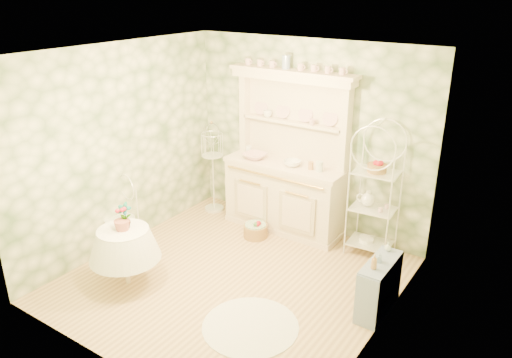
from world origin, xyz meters
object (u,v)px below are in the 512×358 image
Objects in this scene: round_table at (126,260)px; cafe_chair at (119,216)px; bakers_rack at (374,194)px; side_shelf at (379,286)px; kitchen_dresser at (285,154)px; floor_basket at (255,230)px; birdcage_stand at (213,167)px.

cafe_chair is at bearing 142.13° from round_table.
side_shelf is at bearing -68.76° from bakers_rack.
cafe_chair is (-2.81, -1.77, -0.37)m from bakers_rack.
kitchen_dresser is at bearing 70.61° from round_table.
bakers_rack reaches higher than cafe_chair.
kitchen_dresser is at bearing 68.79° from floor_basket.
round_table is at bearing -137.43° from bakers_rack.
cafe_chair is at bearing -130.05° from kitchen_dresser.
round_table is 2.29m from birdcage_stand.
cafe_chair reaches higher than side_shelf.
kitchen_dresser is 2.34× the size of cafe_chair.
kitchen_dresser is 2.35m from side_shelf.
birdcage_stand is 4.08× the size of floor_basket.
birdcage_stand is (-1.24, -0.08, -0.43)m from kitchen_dresser.
bakers_rack is at bearing 17.48° from floor_basket.
kitchen_dresser is at bearing 150.20° from side_shelf.
bakers_rack is 3.18m from round_table.
bakers_rack is at bearing 44.20° from cafe_chair.
bakers_rack is at bearing 0.37° from kitchen_dresser.
floor_basket is (-0.18, -0.47, -1.03)m from kitchen_dresser.
cafe_chair is at bearing -98.27° from birdcage_stand.
cafe_chair is (-3.36, -0.63, 0.18)m from side_shelf.
floor_basket is at bearing 56.89° from cafe_chair.
cafe_chair is at bearing -168.15° from side_shelf.
bakers_rack is 1.75m from floor_basket.
round_table is 0.87m from cafe_chair.
side_shelf is at bearing -18.67° from birdcage_stand.
kitchen_dresser reaches higher than birdcage_stand.
bakers_rack reaches higher than round_table.
floor_basket is at bearing 163.39° from side_shelf.
kitchen_dresser reaches higher than floor_basket.
bakers_rack is 4.88× the size of floor_basket.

